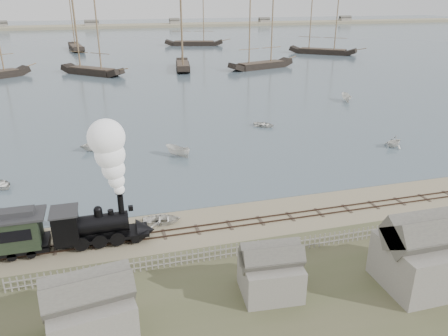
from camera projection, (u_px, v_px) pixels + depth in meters
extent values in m
plane|color=tan|center=(203.00, 218.00, 41.06)|extent=(600.00, 600.00, 0.00)
cube|color=#465964|center=(116.00, 41.00, 192.88)|extent=(600.00, 336.00, 0.06)
cube|color=#3D2B21|center=(210.00, 230.00, 38.79)|extent=(120.00, 0.08, 0.12)
cube|color=#3D2B21|center=(207.00, 225.00, 39.68)|extent=(120.00, 0.08, 0.12)
cube|color=#3E3027|center=(209.00, 228.00, 39.26)|extent=(120.00, 1.80, 0.06)
cube|color=tan|center=(109.00, 28.00, 264.35)|extent=(500.00, 20.00, 1.80)
cube|color=black|center=(104.00, 235.00, 36.70)|extent=(7.47, 2.20, 0.27)
cylinder|color=black|center=(97.00, 224.00, 36.18)|extent=(4.61, 1.65, 1.65)
cube|color=black|center=(66.00, 226.00, 35.49)|extent=(1.98, 2.42, 2.53)
cube|color=#2A2A2C|center=(64.00, 211.00, 35.00)|extent=(2.20, 2.64, 0.13)
cylinder|color=black|center=(121.00, 205.00, 36.15)|extent=(0.48, 0.48, 1.76)
sphere|color=black|center=(98.00, 210.00, 35.76)|extent=(0.70, 0.70, 0.70)
cone|color=black|center=(146.00, 230.00, 37.63)|extent=(1.54, 2.20, 2.20)
cube|color=black|center=(131.00, 208.00, 36.49)|extent=(0.38, 0.38, 0.38)
imported|color=silver|center=(162.00, 220.00, 40.01)|extent=(2.91, 3.77, 0.72)
imported|color=silver|center=(0.00, 184.00, 47.25)|extent=(4.36, 4.30, 0.74)
imported|color=silver|center=(92.00, 144.00, 58.22)|extent=(3.87, 4.14, 1.76)
imported|color=silver|center=(178.00, 151.00, 56.16)|extent=(3.54, 3.53, 1.40)
imported|color=silver|center=(264.00, 124.00, 68.80)|extent=(4.13, 4.15, 0.71)
imported|color=silver|center=(394.00, 141.00, 59.62)|extent=(3.37, 3.62, 1.55)
imported|color=silver|center=(346.00, 97.00, 84.84)|extent=(4.01, 2.26, 1.46)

